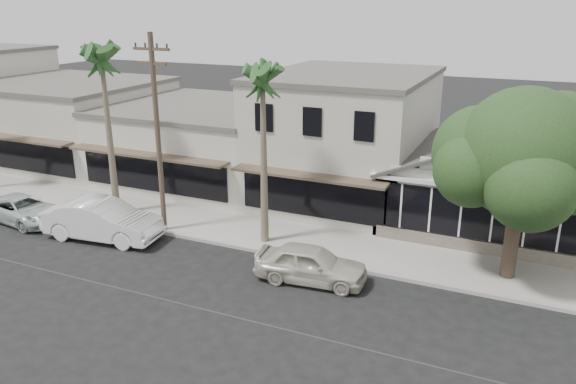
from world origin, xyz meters
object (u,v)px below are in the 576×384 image
at_px(car_1, 103,220).
at_px(utility_pole, 157,131).
at_px(car_0, 311,264).
at_px(shade_tree, 522,155).
at_px(car_2, 23,209).

bearing_deg(car_1, utility_pole, -56.56).
relative_size(utility_pole, car_0, 2.10).
xyz_separation_m(car_0, car_1, (-10.06, -0.02, 0.16)).
relative_size(car_1, shade_tree, 0.73).
relative_size(car_2, shade_tree, 0.61).
relative_size(car_1, car_2, 1.19).
height_order(car_2, shade_tree, shade_tree).
distance_m(car_0, shade_tree, 8.69).
relative_size(car_0, car_1, 0.80).
bearing_deg(car_1, car_2, 82.84).
bearing_deg(car_0, car_2, 84.13).
distance_m(utility_pole, car_2, 8.37).
xyz_separation_m(utility_pole, car_2, (-7.07, -1.69, -4.16)).
relative_size(utility_pole, shade_tree, 1.21).
xyz_separation_m(car_2, shade_tree, (21.86, 3.42, 4.26)).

